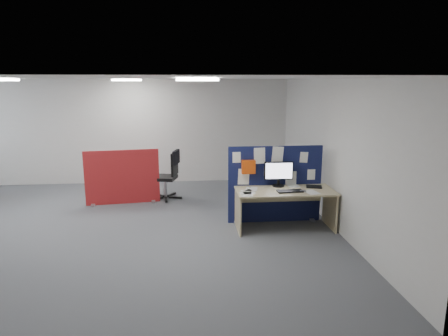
{
  "coord_description": "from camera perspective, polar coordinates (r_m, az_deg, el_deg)",
  "views": [
    {
      "loc": [
        1.83,
        -7.02,
        2.65
      ],
      "look_at": [
        2.54,
        0.49,
        1.0
      ],
      "focal_mm": 32.0,
      "sensor_mm": 36.0,
      "label": 1
    }
  ],
  "objects": [
    {
      "name": "wall_right",
      "position": [
        7.62,
        15.19,
        2.08
      ],
      "size": [
        0.02,
        7.0,
        2.7
      ],
      "primitive_type": "cube",
      "color": "silver",
      "rests_on": "floor"
    },
    {
      "name": "ceiling",
      "position": [
        7.25,
        -20.49,
        11.97
      ],
      "size": [
        9.0,
        7.0,
        0.02
      ],
      "primitive_type": "cube",
      "color": "white",
      "rests_on": "wall_back"
    },
    {
      "name": "main_desk",
      "position": [
        7.36,
        8.6,
        -4.31
      ],
      "size": [
        1.77,
        0.79,
        0.73
      ],
      "color": "tan",
      "rests_on": "floor"
    },
    {
      "name": "monitor_main",
      "position": [
        7.44,
        7.81,
        -0.69
      ],
      "size": [
        0.53,
        0.22,
        0.46
      ],
      "rotation": [
        0.0,
        0.0,
        -0.05
      ],
      "color": "black",
      "rests_on": "main_desk"
    },
    {
      "name": "navy_divider",
      "position": [
        7.61,
        7.12,
        -2.26
      ],
      "size": [
        1.78,
        0.3,
        1.47
      ],
      "color": "#101A3D",
      "rests_on": "floor"
    },
    {
      "name": "ceiling_lights",
      "position": [
        7.83,
        -16.81,
        11.97
      ],
      "size": [
        4.1,
        4.1,
        0.04
      ],
      "color": "white",
      "rests_on": "ceiling"
    },
    {
      "name": "paper_tray",
      "position": [
        7.57,
        12.73,
        -2.61
      ],
      "size": [
        0.33,
        0.28,
        0.01
      ],
      "primitive_type": "cube",
      "rotation": [
        0.0,
        0.0,
        -0.25
      ],
      "color": "black",
      "rests_on": "main_desk"
    },
    {
      "name": "desk_papers",
      "position": [
        7.2,
        6.62,
        -3.21
      ],
      "size": [
        1.41,
        0.83,
        0.0
      ],
      "color": "white",
      "rests_on": "main_desk"
    },
    {
      "name": "office_chair",
      "position": [
        9.11,
        -7.73,
        -0.57
      ],
      "size": [
        0.74,
        0.72,
        1.12
      ],
      "rotation": [
        0.0,
        0.0,
        -0.25
      ],
      "color": "black",
      "rests_on": "floor"
    },
    {
      "name": "mouse",
      "position": [
        7.2,
        11.19,
        -3.25
      ],
      "size": [
        0.1,
        0.06,
        0.03
      ],
      "primitive_type": "cube",
      "rotation": [
        0.0,
        0.0,
        0.05
      ],
      "color": "#A2A2A8",
      "rests_on": "main_desk"
    },
    {
      "name": "wall_back",
      "position": [
        10.76,
        -15.23,
        4.96
      ],
      "size": [
        9.0,
        0.02,
        2.7
      ],
      "primitive_type": "cube",
      "color": "silver",
      "rests_on": "floor"
    },
    {
      "name": "keyboard",
      "position": [
        7.16,
        9.4,
        -3.28
      ],
      "size": [
        0.46,
        0.21,
        0.02
      ],
      "primitive_type": "cube",
      "rotation": [
        0.0,
        0.0,
        0.06
      ],
      "color": "black",
      "rests_on": "main_desk"
    },
    {
      "name": "floor",
      "position": [
        7.72,
        -18.98,
        -8.44
      ],
      "size": [
        9.0,
        9.0,
        0.0
      ],
      "primitive_type": "plane",
      "color": "#53565B",
      "rests_on": "ground"
    },
    {
      "name": "red_divider",
      "position": [
        8.99,
        -14.31,
        -1.34
      ],
      "size": [
        1.59,
        0.3,
        1.19
      ],
      "rotation": [
        0.0,
        0.0,
        0.12
      ],
      "color": "maroon",
      "rests_on": "floor"
    }
  ]
}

